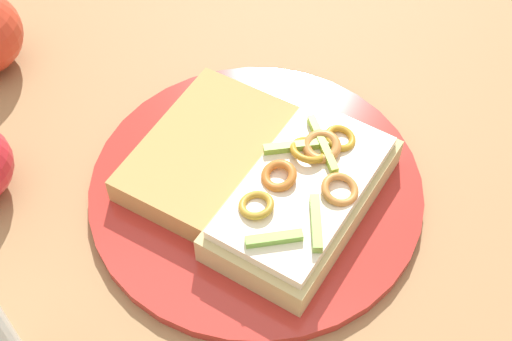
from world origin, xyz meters
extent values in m
plane|color=#997147|center=(0.00, 0.00, 0.00)|extent=(2.00, 2.00, 0.00)
cylinder|color=#B32D26|center=(0.00, 0.00, 0.01)|extent=(0.28, 0.28, 0.01)
cube|color=tan|center=(0.04, -0.01, 0.02)|extent=(0.13, 0.19, 0.03)
cube|color=#F5E3C8|center=(0.04, -0.01, 0.04)|extent=(0.11, 0.17, 0.01)
torus|color=#C16927|center=(0.02, -0.01, 0.05)|extent=(0.04, 0.04, 0.01)
torus|color=#AE8228|center=(0.02, -0.04, 0.05)|extent=(0.04, 0.04, 0.01)
torus|color=#B47E1F|center=(0.06, 0.04, 0.05)|extent=(0.03, 0.03, 0.01)
torus|color=#B07B1E|center=(0.04, 0.02, 0.05)|extent=(0.04, 0.04, 0.02)
torus|color=#C17637|center=(0.05, 0.03, 0.05)|extent=(0.04, 0.04, 0.01)
torus|color=#C27937|center=(0.07, -0.01, 0.05)|extent=(0.04, 0.04, 0.01)
cube|color=#7CAC36|center=(0.03, 0.02, 0.05)|extent=(0.05, 0.03, 0.01)
cube|color=#7AA642|center=(0.06, -0.05, 0.05)|extent=(0.02, 0.05, 0.01)
cube|color=#89B52E|center=(0.05, 0.03, 0.05)|extent=(0.04, 0.05, 0.01)
cube|color=#78B142|center=(0.04, -0.07, 0.05)|extent=(0.04, 0.03, 0.01)
cube|color=tan|center=(-0.04, 0.01, 0.02)|extent=(0.13, 0.17, 0.02)
camera|label=1|loc=(0.12, -0.34, 0.50)|focal=50.77mm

